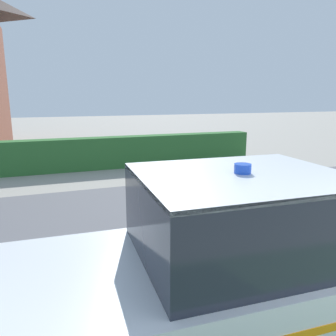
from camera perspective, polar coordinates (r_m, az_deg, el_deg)
road_strip at (r=6.05m, az=11.20°, el=-10.01°), size 28.00×6.64×0.01m
garden_hedge at (r=10.74m, az=-11.81°, el=2.54°), size 10.60×0.55×1.01m
police_car at (r=3.32m, az=10.47°, el=-15.72°), size 4.36×1.93×1.67m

